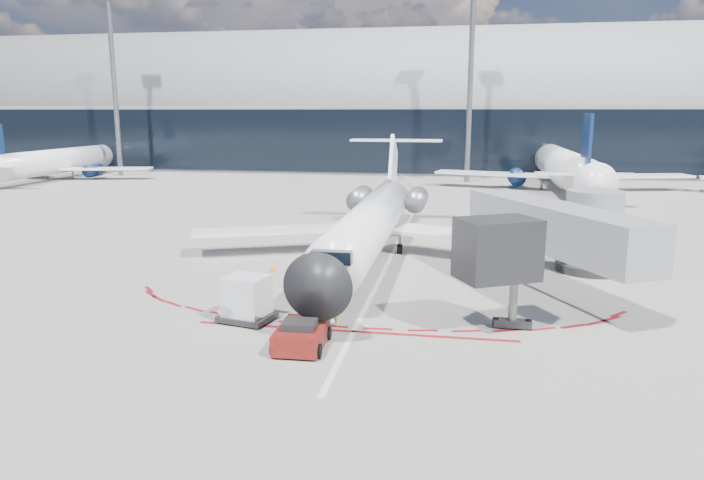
% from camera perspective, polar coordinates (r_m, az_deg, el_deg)
% --- Properties ---
extents(ground, '(260.00, 260.00, 0.00)m').
position_cam_1_polar(ground, '(38.18, 3.10, -2.48)').
color(ground, slate).
rests_on(ground, ground).
extents(apron_centerline, '(0.25, 40.00, 0.01)m').
position_cam_1_polar(apron_centerline, '(40.10, 3.44, -1.78)').
color(apron_centerline, silver).
rests_on(apron_centerline, ground).
extents(apron_stop_bar, '(14.00, 0.25, 0.01)m').
position_cam_1_polar(apron_stop_bar, '(27.28, 0.14, -8.31)').
color(apron_stop_bar, maroon).
rests_on(apron_stop_bar, ground).
extents(terminal_building, '(150.00, 24.15, 24.00)m').
position_cam_1_polar(terminal_building, '(101.83, 7.66, 11.14)').
color(terminal_building, '#919497').
rests_on(terminal_building, ground).
extents(jet_bridge, '(10.03, 15.20, 4.90)m').
position_cam_1_polar(jet_bridge, '(34.76, 18.77, 0.57)').
color(jet_bridge, gray).
rests_on(jet_bridge, ground).
extents(light_mast_west, '(0.70, 0.70, 25.00)m').
position_cam_1_polar(light_mast_west, '(98.14, -20.78, 12.81)').
color(light_mast_west, slate).
rests_on(light_mast_west, ground).
extents(light_mast_centre, '(0.70, 0.70, 25.00)m').
position_cam_1_polar(light_mast_centre, '(84.82, 10.70, 13.64)').
color(light_mast_centre, slate).
rests_on(light_mast_centre, ground).
extents(regional_jet, '(24.36, 30.04, 7.52)m').
position_cam_1_polar(regional_jet, '(40.12, 1.96, 1.89)').
color(regional_jet, white).
rests_on(regional_jet, ground).
extents(pushback_tug, '(2.04, 4.66, 1.20)m').
position_cam_1_polar(pushback_tug, '(25.44, -4.61, -8.60)').
color(pushback_tug, '#520B0B').
rests_on(pushback_tug, ground).
extents(ramp_worker, '(0.75, 0.60, 1.78)m').
position_cam_1_polar(ramp_worker, '(27.67, -1.83, -6.10)').
color(ramp_worker, '#A6E818').
rests_on(ramp_worker, ground).
extents(uld_container, '(2.58, 2.32, 2.09)m').
position_cam_1_polar(uld_container, '(28.68, -9.55, -5.31)').
color(uld_container, black).
rests_on(uld_container, ground).
extents(safety_cone_left, '(0.34, 0.34, 0.47)m').
position_cam_1_polar(safety_cone_left, '(37.15, -7.24, -2.59)').
color(safety_cone_left, orange).
rests_on(safety_cone_left, ground).
extents(safety_cone_right, '(0.38, 0.38, 0.53)m').
position_cam_1_polar(safety_cone_right, '(29.73, -3.30, -6.10)').
color(safety_cone_right, orange).
rests_on(safety_cone_right, ground).
extents(bg_airliner_0, '(30.05, 31.82, 9.72)m').
position_cam_1_polar(bg_airliner_0, '(96.85, -24.93, 7.97)').
color(bg_airliner_0, white).
rests_on(bg_airliner_0, ground).
extents(bg_airliner_1, '(35.10, 37.16, 11.35)m').
position_cam_1_polar(bg_airliner_1, '(79.92, 18.62, 8.47)').
color(bg_airliner_1, white).
rests_on(bg_airliner_1, ground).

